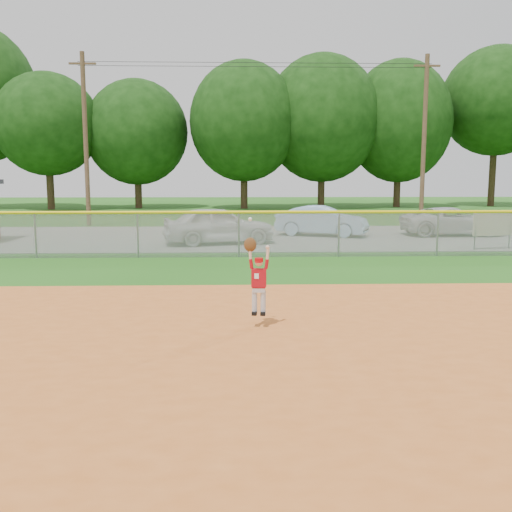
{
  "coord_description": "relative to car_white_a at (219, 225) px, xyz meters",
  "views": [
    {
      "loc": [
        -0.07,
        -8.8,
        2.75
      ],
      "look_at": [
        0.32,
        2.62,
        1.1
      ],
      "focal_mm": 40.0,
      "sensor_mm": 36.0,
      "label": 1
    }
  ],
  "objects": [
    {
      "name": "ballplayer",
      "position": [
        1.08,
        -12.4,
        0.18
      ],
      "size": [
        0.46,
        0.21,
        1.74
      ],
      "color": "silver",
      "rests_on": "ground"
    },
    {
      "name": "sponsor_sign",
      "position": [
        10.0,
        -2.03,
        0.16
      ],
      "size": [
        1.56,
        0.3,
        1.4
      ],
      "color": "gray",
      "rests_on": "ground"
    },
    {
      "name": "outfield_fence",
      "position": [
        0.78,
        -3.52,
        0.12
      ],
      "size": [
        40.06,
        0.1,
        1.55
      ],
      "color": "gray",
      "rests_on": "ground"
    },
    {
      "name": "car_white_b",
      "position": [
        10.36,
        2.82,
        -0.11
      ],
      "size": [
        4.55,
        2.21,
        1.25
      ],
      "primitive_type": "imported",
      "rotation": [
        0.0,
        0.0,
        1.6
      ],
      "color": "silver",
      "rests_on": "parking_strip"
    },
    {
      "name": "car_white_a",
      "position": [
        0.0,
        0.0,
        0.0
      ],
      "size": [
        4.6,
        2.73,
        1.47
      ],
      "primitive_type": "imported",
      "rotation": [
        0.0,
        0.0,
        1.82
      ],
      "color": "silver",
      "rests_on": "parking_strip"
    },
    {
      "name": "car_blue",
      "position": [
        4.49,
        2.78,
        -0.07
      ],
      "size": [
        4.24,
        2.82,
        1.32
      ],
      "primitive_type": "imported",
      "rotation": [
        0.0,
        0.0,
        1.18
      ],
      "color": "#97BCE2",
      "rests_on": "parking_strip"
    },
    {
      "name": "ground",
      "position": [
        0.78,
        -13.52,
        -0.76
      ],
      "size": [
        120.0,
        120.0,
        0.0
      ],
      "primitive_type": "plane",
      "color": "#1F5613",
      "rests_on": "ground"
    },
    {
      "name": "power_lines",
      "position": [
        1.78,
        8.48,
        3.91
      ],
      "size": [
        19.4,
        0.24,
        9.0
      ],
      "color": "#4C3823",
      "rests_on": "ground"
    },
    {
      "name": "tree_line",
      "position": [
        1.74,
        24.38,
        6.77
      ],
      "size": [
        62.37,
        13.0,
        14.43
      ],
      "color": "#422D1C",
      "rests_on": "ground"
    },
    {
      "name": "clay_infield",
      "position": [
        0.78,
        -16.52,
        -0.74
      ],
      "size": [
        24.0,
        16.0,
        0.04
      ],
      "primitive_type": "cube",
      "color": "#C05F22",
      "rests_on": "ground"
    },
    {
      "name": "parking_strip",
      "position": [
        0.78,
        2.48,
        -0.75
      ],
      "size": [
        44.0,
        10.0,
        0.03
      ],
      "primitive_type": "cube",
      "color": "slate",
      "rests_on": "ground"
    }
  ]
}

